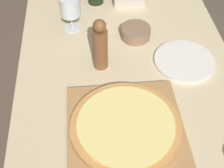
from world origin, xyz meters
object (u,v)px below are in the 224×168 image
(pizza, at_px, (126,125))
(pepper_mill, at_px, (100,46))
(wine_glass, at_px, (70,7))
(small_bowl, at_px, (136,32))

(pizza, xyz_separation_m, pepper_mill, (-0.06, 0.31, 0.07))
(wine_glass, relative_size, small_bowl, 1.26)
(pepper_mill, xyz_separation_m, small_bowl, (0.16, 0.16, -0.08))
(pizza, distance_m, pepper_mill, 0.32)
(pizza, bearing_deg, wine_glass, 106.56)
(pepper_mill, relative_size, wine_glass, 1.38)
(pizza, relative_size, wine_glass, 2.29)
(pepper_mill, distance_m, wine_glass, 0.27)
(wine_glass, xyz_separation_m, small_bowl, (0.27, -0.09, -0.09))
(wine_glass, bearing_deg, pizza, -73.44)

